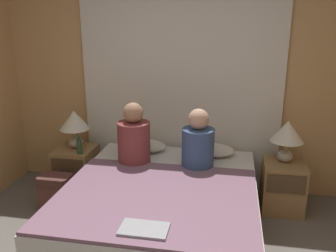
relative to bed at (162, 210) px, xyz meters
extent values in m
cube|color=tan|center=(0.00, 1.09, 1.00)|extent=(4.08, 0.06, 2.50)
cube|color=silver|center=(0.00, 1.02, 0.90)|extent=(2.20, 0.03, 2.31)
cube|color=#99754C|center=(0.00, 0.00, -0.10)|extent=(1.68, 1.94, 0.30)
cube|color=white|center=(0.00, 0.00, 0.15)|extent=(1.64, 1.90, 0.20)
cube|color=#937047|center=(-1.13, 0.68, 0.01)|extent=(0.41, 0.43, 0.52)
cube|color=#4C3823|center=(-1.13, 0.46, 0.13)|extent=(0.36, 0.02, 0.19)
cube|color=#937047|center=(1.13, 0.68, 0.01)|extent=(0.41, 0.43, 0.52)
cube|color=#4C3823|center=(1.13, 0.46, 0.13)|extent=(0.36, 0.02, 0.19)
ellipsoid|color=#B2A899|center=(-1.13, 0.71, 0.33)|extent=(0.16, 0.16, 0.12)
cylinder|color=#B2A893|center=(-1.13, 0.71, 0.44)|extent=(0.02, 0.02, 0.09)
cone|color=silver|center=(-1.13, 0.71, 0.59)|extent=(0.33, 0.33, 0.21)
ellipsoid|color=#B2A899|center=(1.13, 0.71, 0.33)|extent=(0.16, 0.16, 0.12)
cylinder|color=#B2A893|center=(1.13, 0.71, 0.44)|extent=(0.02, 0.02, 0.09)
cone|color=silver|center=(1.13, 0.71, 0.59)|extent=(0.33, 0.33, 0.21)
ellipsoid|color=silver|center=(-0.37, 0.77, 0.32)|extent=(0.51, 0.31, 0.12)
ellipsoid|color=silver|center=(0.37, 0.77, 0.32)|extent=(0.51, 0.31, 0.12)
cube|color=slate|center=(0.00, -0.27, 0.27)|extent=(1.62, 1.33, 0.03)
cylinder|color=brown|center=(-0.37, 0.42, 0.47)|extent=(0.32, 0.32, 0.43)
sphere|color=#A87A5B|center=(-0.37, 0.42, 0.78)|extent=(0.20, 0.20, 0.20)
cylinder|color=#38517A|center=(0.27, 0.42, 0.45)|extent=(0.31, 0.31, 0.39)
sphere|color=tan|center=(0.27, 0.42, 0.75)|extent=(0.20, 0.20, 0.20)
cylinder|color=#2D4C28|center=(-1.01, 0.54, 0.34)|extent=(0.06, 0.06, 0.15)
cylinder|color=#2D4C28|center=(-1.01, 0.54, 0.45)|extent=(0.02, 0.02, 0.06)
cube|color=#9EA0A5|center=(0.03, -0.76, 0.29)|extent=(0.33, 0.20, 0.02)
cube|color=brown|center=(-1.15, 0.23, -0.06)|extent=(0.32, 0.19, 0.39)
cube|color=#452824|center=(-1.15, 0.21, 0.10)|extent=(0.29, 0.20, 0.08)
camera|label=1|loc=(0.57, -2.79, 1.66)|focal=38.00mm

